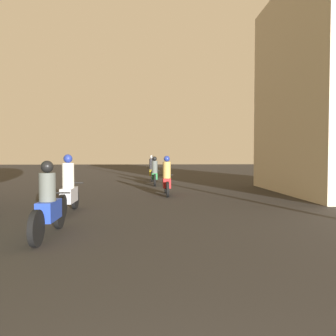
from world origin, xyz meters
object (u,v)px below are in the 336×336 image
motorcycle_green (155,174)px  motorcycle_yellow (152,171)px  motorcycle_silver (69,190)px  motorcycle_red (167,179)px  motorcycle_blue (49,206)px

motorcycle_green → motorcycle_yellow: 3.10m
motorcycle_silver → motorcycle_red: (2.95, 4.05, -0.01)m
motorcycle_green → motorcycle_silver: bearing=-102.8°
motorcycle_silver → motorcycle_green: size_ratio=1.00×
motorcycle_blue → motorcycle_green: bearing=85.4°
motorcycle_green → motorcycle_yellow: size_ratio=0.98×
motorcycle_yellow → motorcycle_red: bearing=-84.3°
motorcycle_silver → motorcycle_blue: bearing=-83.5°
motorcycle_red → motorcycle_green: (-0.42, 4.67, -0.02)m
motorcycle_silver → motorcycle_yellow: bearing=79.7°
motorcycle_blue → motorcycle_red: (2.70, 6.71, 0.03)m
motorcycle_yellow → motorcycle_silver: bearing=-99.8°
motorcycle_yellow → motorcycle_blue: bearing=-96.8°
motorcycle_blue → motorcycle_green: (2.28, 11.38, 0.01)m
motorcycle_blue → motorcycle_red: motorcycle_red is taller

